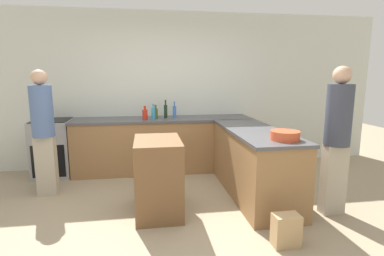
% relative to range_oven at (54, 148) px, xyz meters
% --- Properties ---
extents(ground_plane, '(14.00, 14.00, 0.00)m').
position_rel_range_oven_xyz_m(ground_plane, '(1.78, -1.82, -0.46)').
color(ground_plane, tan).
extents(wall_back, '(8.00, 0.06, 2.70)m').
position_rel_range_oven_xyz_m(wall_back, '(1.78, 0.34, 0.89)').
color(wall_back, silver).
rests_on(wall_back, ground_plane).
extents(counter_back, '(2.97, 0.68, 0.91)m').
position_rel_range_oven_xyz_m(counter_back, '(1.78, -0.01, -0.00)').
color(counter_back, olive).
rests_on(counter_back, ground_plane).
extents(counter_peninsula, '(0.69, 1.92, 0.91)m').
position_rel_range_oven_xyz_m(counter_peninsula, '(2.92, -1.28, -0.00)').
color(counter_peninsula, olive).
rests_on(counter_peninsula, ground_plane).
extents(range_oven, '(0.58, 0.63, 0.92)m').
position_rel_range_oven_xyz_m(range_oven, '(0.00, 0.00, 0.00)').
color(range_oven, '#99999E').
rests_on(range_oven, ground_plane).
extents(island_table, '(0.53, 0.77, 0.89)m').
position_rel_range_oven_xyz_m(island_table, '(1.62, -1.62, -0.01)').
color(island_table, brown).
rests_on(island_table, ground_plane).
extents(mixing_bowl, '(0.32, 0.32, 0.10)m').
position_rel_range_oven_xyz_m(mixing_bowl, '(3.02, -1.94, 0.50)').
color(mixing_bowl, '#DB512D').
rests_on(mixing_bowl, counter_peninsula).
extents(hot_sauce_bottle, '(0.08, 0.08, 0.23)m').
position_rel_range_oven_xyz_m(hot_sauce_bottle, '(1.48, -0.15, 0.54)').
color(hot_sauce_bottle, red).
rests_on(hot_sauce_bottle, counter_back).
extents(water_bottle_blue, '(0.06, 0.06, 0.28)m').
position_rel_range_oven_xyz_m(water_bottle_blue, '(1.97, -0.05, 0.56)').
color(water_bottle_blue, '#386BB7').
rests_on(water_bottle_blue, counter_back).
extents(dish_soap_bottle, '(0.06, 0.06, 0.25)m').
position_rel_range_oven_xyz_m(dish_soap_bottle, '(1.62, -0.13, 0.55)').
color(dish_soap_bottle, '#338CBF').
rests_on(dish_soap_bottle, counter_back).
extents(olive_oil_bottle, '(0.07, 0.07, 0.23)m').
position_rel_range_oven_xyz_m(olive_oil_bottle, '(1.66, -0.03, 0.54)').
color(olive_oil_bottle, '#475B1E').
rests_on(olive_oil_bottle, counter_back).
extents(wine_bottle_dark, '(0.06, 0.06, 0.30)m').
position_rel_range_oven_xyz_m(wine_bottle_dark, '(1.83, 0.01, 0.57)').
color(wine_bottle_dark, black).
rests_on(wine_bottle_dark, counter_back).
extents(person_by_range, '(0.28, 0.28, 1.69)m').
position_rel_range_oven_xyz_m(person_by_range, '(0.14, -0.84, 0.48)').
color(person_by_range, '#ADA38E').
rests_on(person_by_range, ground_plane).
extents(person_at_peninsula, '(0.29, 0.29, 1.72)m').
position_rel_range_oven_xyz_m(person_at_peninsula, '(3.65, -1.96, 0.49)').
color(person_at_peninsula, '#ADA38E').
rests_on(person_at_peninsula, ground_plane).
extents(paper_bag, '(0.25, 0.16, 0.32)m').
position_rel_range_oven_xyz_m(paper_bag, '(2.79, -2.54, -0.30)').
color(paper_bag, tan).
rests_on(paper_bag, ground_plane).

